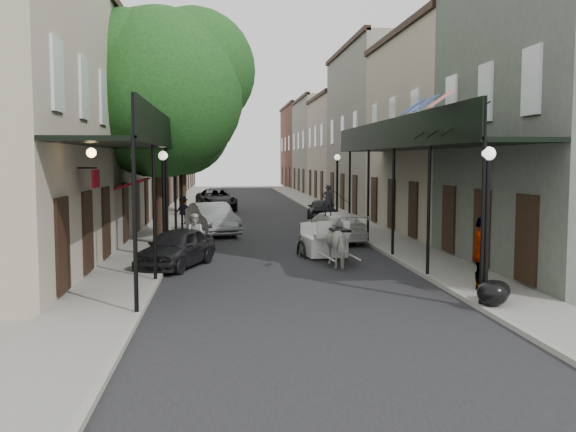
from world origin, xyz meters
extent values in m
plane|color=gray|center=(0.00, 0.00, 0.00)|extent=(140.00, 140.00, 0.00)
cube|color=black|center=(0.00, 20.00, 0.01)|extent=(8.00, 90.00, 0.01)
cube|color=gray|center=(-5.00, 20.00, 0.06)|extent=(2.20, 90.00, 0.12)
cube|color=gray|center=(5.00, 20.00, 0.06)|extent=(2.20, 90.00, 0.12)
cube|color=#A49783|center=(-8.60, 30.00, 5.25)|extent=(5.00, 80.00, 10.50)
cube|color=gray|center=(8.60, 30.00, 5.25)|extent=(5.00, 80.00, 10.50)
cube|color=black|center=(-5.00, 7.00, 4.00)|extent=(2.20, 18.00, 0.12)
cube|color=black|center=(-3.95, 7.00, 4.50)|extent=(0.06, 18.00, 1.00)
cylinder|color=black|center=(-4.00, -2.00, 2.12)|extent=(0.10, 0.10, 4.00)
cylinder|color=black|center=(-4.00, 6.00, 2.12)|extent=(0.10, 0.10, 4.00)
cylinder|color=black|center=(-4.00, 14.00, 2.12)|extent=(0.10, 0.10, 4.00)
cube|color=black|center=(5.00, 7.00, 4.00)|extent=(2.20, 18.00, 0.12)
cube|color=black|center=(3.95, 7.00, 4.50)|extent=(0.06, 18.00, 1.00)
cylinder|color=black|center=(4.00, -2.00, 2.12)|extent=(0.10, 0.10, 4.00)
cylinder|color=black|center=(4.00, 6.00, 2.12)|extent=(0.10, 0.10, 4.00)
cylinder|color=black|center=(4.00, 14.00, 2.12)|extent=(0.10, 0.10, 4.00)
cylinder|color=#382619|center=(-4.60, 10.00, 2.92)|extent=(0.44, 0.44, 5.60)
sphere|color=#154116|center=(-4.60, 10.00, 6.20)|extent=(6.80, 6.80, 6.80)
sphere|color=#154116|center=(-3.24, 10.60, 7.20)|extent=(5.10, 5.10, 5.10)
cylinder|color=#382619|center=(-4.60, 24.00, 2.64)|extent=(0.44, 0.44, 5.04)
sphere|color=#154116|center=(-4.60, 24.00, 5.58)|extent=(6.00, 6.00, 6.00)
sphere|color=#154116|center=(-3.40, 24.60, 6.48)|extent=(4.50, 4.50, 4.50)
cylinder|color=black|center=(4.10, -2.00, 0.27)|extent=(0.28, 0.28, 0.30)
cylinder|color=black|center=(4.10, -2.00, 1.82)|extent=(0.12, 0.12, 3.40)
sphere|color=white|center=(4.10, -2.00, 3.67)|extent=(0.32, 0.32, 0.32)
cylinder|color=black|center=(-4.10, 6.00, 0.27)|extent=(0.28, 0.28, 0.30)
cylinder|color=black|center=(-4.10, 6.00, 1.82)|extent=(0.12, 0.12, 3.40)
sphere|color=white|center=(-4.10, 6.00, 3.67)|extent=(0.32, 0.32, 0.32)
cylinder|color=black|center=(4.10, 18.00, 0.27)|extent=(0.28, 0.28, 0.30)
cylinder|color=black|center=(4.10, 18.00, 1.82)|extent=(0.12, 0.12, 3.40)
sphere|color=white|center=(4.10, 18.00, 3.67)|extent=(0.32, 0.32, 0.32)
imported|color=beige|center=(1.80, 4.37, 0.79)|extent=(1.06, 1.97, 1.59)
torus|color=black|center=(0.70, 7.06, 0.60)|extent=(0.23, 1.24, 1.24)
torus|color=black|center=(2.27, 7.24, 0.60)|extent=(0.23, 1.24, 1.24)
torus|color=black|center=(1.04, 5.74, 0.31)|extent=(0.14, 0.65, 0.65)
torus|color=black|center=(2.23, 5.87, 0.31)|extent=(0.14, 0.65, 0.65)
cube|color=silver|center=(1.51, 6.96, 1.01)|extent=(1.54, 1.87, 0.67)
cube|color=silver|center=(1.62, 5.95, 1.49)|extent=(1.21, 0.66, 0.12)
cube|color=silver|center=(1.65, 5.71, 1.78)|extent=(1.16, 0.23, 0.48)
imported|color=black|center=(1.62, 5.95, 2.09)|extent=(0.42, 0.30, 1.08)
imported|color=beige|center=(-3.09, 7.46, 0.77)|extent=(0.87, 0.75, 1.54)
imported|color=gray|center=(-4.20, 17.87, 0.86)|extent=(1.10, 0.89, 1.48)
imported|color=gray|center=(4.60, -0.53, 1.09)|extent=(0.76, 1.22, 1.94)
imported|color=black|center=(-3.60, 4.68, 0.65)|extent=(2.78, 4.12, 1.30)
imported|color=gray|center=(-2.60, 14.00, 0.75)|extent=(2.80, 4.80, 1.49)
imported|color=black|center=(-2.60, 28.89, 0.75)|extent=(3.17, 5.70, 1.51)
imported|color=silver|center=(2.60, 10.76, 0.65)|extent=(2.75, 4.80, 1.31)
imported|color=black|center=(3.60, 20.18, 0.66)|extent=(1.88, 4.01, 1.33)
ellipsoid|color=black|center=(4.20, -2.20, 0.43)|extent=(0.73, 0.73, 0.62)
ellipsoid|color=black|center=(4.50, -1.75, 0.37)|extent=(0.63, 0.63, 0.51)
camera|label=1|loc=(-2.02, -16.39, 3.52)|focal=40.00mm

